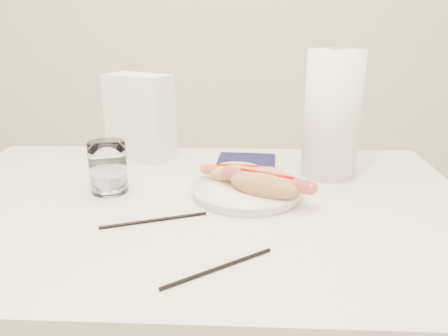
{
  "coord_description": "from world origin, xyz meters",
  "views": [
    {
      "loc": [
        0.1,
        -0.87,
        1.13
      ],
      "look_at": [
        0.06,
        0.02,
        0.82
      ],
      "focal_mm": 35.68,
      "sensor_mm": 36.0,
      "label": 1
    }
  ],
  "objects_px": {
    "hotdog_left": "(238,173)",
    "hotdog_right": "(267,184)",
    "water_glass": "(108,167)",
    "paper_towel_roll": "(332,115)",
    "napkin_box": "(140,117)",
    "plate": "(247,191)",
    "table": "(195,226)"
  },
  "relations": [
    {
      "from": "hotdog_left",
      "to": "napkin_box",
      "type": "xyz_separation_m",
      "value": [
        -0.27,
        0.23,
        0.08
      ]
    },
    {
      "from": "napkin_box",
      "to": "paper_towel_roll",
      "type": "distance_m",
      "value": 0.51
    },
    {
      "from": "plate",
      "to": "hotdog_right",
      "type": "distance_m",
      "value": 0.07
    },
    {
      "from": "hotdog_left",
      "to": "water_glass",
      "type": "distance_m",
      "value": 0.29
    },
    {
      "from": "water_glass",
      "to": "napkin_box",
      "type": "height_order",
      "value": "napkin_box"
    },
    {
      "from": "hotdog_left",
      "to": "hotdog_right",
      "type": "bearing_deg",
      "value": -48.0
    },
    {
      "from": "plate",
      "to": "hotdog_right",
      "type": "xyz_separation_m",
      "value": [
        0.04,
        -0.04,
        0.03
      ]
    },
    {
      "from": "hotdog_left",
      "to": "napkin_box",
      "type": "bearing_deg",
      "value": 143.59
    },
    {
      "from": "table",
      "to": "water_glass",
      "type": "distance_m",
      "value": 0.23
    },
    {
      "from": "hotdog_right",
      "to": "table",
      "type": "bearing_deg",
      "value": -154.78
    },
    {
      "from": "table",
      "to": "hotdog_left",
      "type": "relative_size",
      "value": 7.94
    },
    {
      "from": "plate",
      "to": "hotdog_left",
      "type": "relative_size",
      "value": 1.55
    },
    {
      "from": "table",
      "to": "napkin_box",
      "type": "xyz_separation_m",
      "value": [
        -0.18,
        0.3,
        0.17
      ]
    },
    {
      "from": "hotdog_left",
      "to": "hotdog_right",
      "type": "relative_size",
      "value": 0.83
    },
    {
      "from": "table",
      "to": "napkin_box",
      "type": "relative_size",
      "value": 5.25
    },
    {
      "from": "plate",
      "to": "water_glass",
      "type": "bearing_deg",
      "value": 178.08
    },
    {
      "from": "plate",
      "to": "hotdog_right",
      "type": "bearing_deg",
      "value": -44.94
    },
    {
      "from": "water_glass",
      "to": "napkin_box",
      "type": "xyz_separation_m",
      "value": [
        0.02,
        0.26,
        0.06
      ]
    },
    {
      "from": "table",
      "to": "hotdog_left",
      "type": "height_order",
      "value": "hotdog_left"
    },
    {
      "from": "hotdog_left",
      "to": "water_glass",
      "type": "xyz_separation_m",
      "value": [
        -0.29,
        -0.03,
        0.02
      ]
    },
    {
      "from": "plate",
      "to": "napkin_box",
      "type": "bearing_deg",
      "value": 137.61
    },
    {
      "from": "table",
      "to": "water_glass",
      "type": "relative_size",
      "value": 10.44
    },
    {
      "from": "hotdog_left",
      "to": "water_glass",
      "type": "height_order",
      "value": "water_glass"
    },
    {
      "from": "hotdog_right",
      "to": "paper_towel_roll",
      "type": "xyz_separation_m",
      "value": [
        0.16,
        0.19,
        0.11
      ]
    },
    {
      "from": "water_glass",
      "to": "paper_towel_roll",
      "type": "distance_m",
      "value": 0.54
    },
    {
      "from": "hotdog_left",
      "to": "paper_towel_roll",
      "type": "relative_size",
      "value": 0.5
    },
    {
      "from": "plate",
      "to": "hotdog_right",
      "type": "relative_size",
      "value": 1.28
    },
    {
      "from": "plate",
      "to": "hotdog_left",
      "type": "height_order",
      "value": "hotdog_left"
    },
    {
      "from": "plate",
      "to": "hotdog_left",
      "type": "bearing_deg",
      "value": 119.58
    },
    {
      "from": "plate",
      "to": "water_glass",
      "type": "distance_m",
      "value": 0.31
    },
    {
      "from": "hotdog_left",
      "to": "hotdog_right",
      "type": "distance_m",
      "value": 0.1
    },
    {
      "from": "hotdog_left",
      "to": "paper_towel_roll",
      "type": "distance_m",
      "value": 0.27
    }
  ]
}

